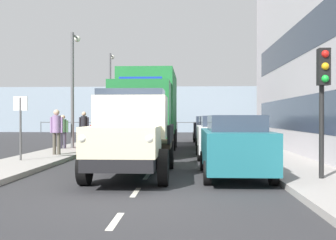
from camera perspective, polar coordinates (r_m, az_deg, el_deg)
name	(u,v)px	position (r m, az deg, el deg)	size (l,w,h in m)	color
ground_plane	(166,150)	(20.59, -0.35, -4.23)	(80.00, 80.00, 0.00)	#2D2D30
sidewalk_left	(255,149)	(20.82, 12.12, -3.98)	(2.21, 41.89, 0.15)	#9E9993
sidewalk_right	(78,148)	(21.32, -12.52, -3.88)	(2.21, 41.89, 0.15)	#9E9993
road_centreline_markings	(164,152)	(19.32, -0.57, -4.53)	(0.12, 37.47, 0.01)	silver
sea_horizon	(178,109)	(44.46, 1.42, 1.50)	(80.00, 0.80, 5.00)	#8C9EAD
seawall_railing	(177,124)	(40.86, 1.28, -0.63)	(28.08, 0.08, 1.20)	#4C5156
truck_vintage_cream	(131,135)	(11.21, -5.16, -2.10)	(2.17, 5.64, 2.43)	black
lorry_cargo_green	(148,109)	(19.32, -2.85, 1.62)	(2.58, 8.20, 3.87)	#1E7033
car_teal_kerbside_near	(234,145)	(11.40, 9.28, -3.49)	(1.79, 4.38, 1.72)	#1E6670
car_white_kerbside_1	(220,136)	(16.69, 7.26, -2.24)	(1.87, 4.28, 1.72)	white
car_navy_kerbside_2	(212,131)	(22.12, 6.20, -1.59)	(1.76, 4.29, 1.72)	navy
car_black_kerbside_3	(207,128)	(28.00, 5.51, -1.16)	(1.93, 4.41, 1.72)	black
car_red_oppositeside_0	(117,132)	(20.58, -7.18, -1.74)	(1.89, 3.93, 1.72)	#B21E1E
car_grey_oppositeside_1	(132,129)	(25.68, -5.15, -1.31)	(1.86, 4.38, 1.72)	slate
pedestrian_near_railing	(57,128)	(17.03, -15.41, -1.07)	(0.53, 0.34, 1.82)	#4C473D
pedestrian_by_lamp	(63,129)	(20.25, -14.58, -1.20)	(0.53, 0.34, 1.63)	#383342
pedestrian_in_dark_coat	(84,125)	(22.25, -11.74, -0.74)	(0.53, 0.34, 1.81)	black
pedestrian_couple_b	(106,125)	(24.55, -8.67, -0.76)	(0.53, 0.34, 1.72)	#4C473D
pedestrian_with_bag	(96,125)	(27.80, -10.06, -0.76)	(0.53, 0.34, 1.62)	black
traffic_light_near	(323,84)	(10.68, 20.98, 4.70)	(0.28, 0.41, 3.20)	black
lamp_post_promenade	(73,78)	(20.66, -13.17, 5.74)	(0.32, 1.14, 5.68)	#59595B
lamp_post_far	(111,87)	(29.86, -8.09, 4.57)	(0.32, 1.14, 6.14)	#59595B
street_sign	(21,117)	(15.14, -20.04, 0.44)	(0.50, 0.07, 2.25)	#4C4C4C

